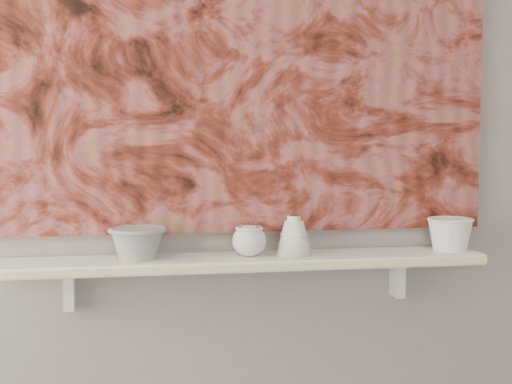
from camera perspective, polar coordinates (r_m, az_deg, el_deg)
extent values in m
plane|color=gray|center=(2.11, -1.47, 6.61)|extent=(3.60, 0.00, 3.60)
cube|color=white|center=(2.05, -1.07, -5.58)|extent=(1.40, 0.18, 0.03)
cube|color=beige|center=(1.95, -0.67, -6.06)|extent=(1.40, 0.01, 0.02)
cube|color=white|center=(2.11, -14.72, -7.48)|extent=(0.03, 0.06, 0.12)
cube|color=white|center=(2.24, 11.25, -6.69)|extent=(0.03, 0.06, 0.12)
cube|color=maroon|center=(2.11, -1.42, 11.80)|extent=(1.50, 0.02, 1.10)
cube|color=black|center=(2.19, 10.40, 3.38)|extent=(0.09, 0.00, 0.08)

